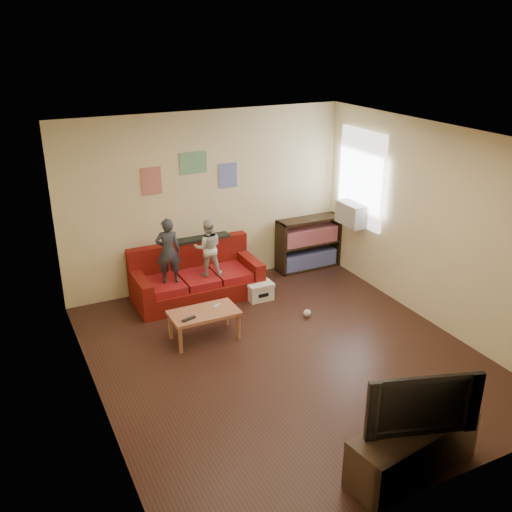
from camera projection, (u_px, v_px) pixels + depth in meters
name	position (u px, v px, depth m)	size (l,w,h in m)	color
room_shell	(286.00, 255.00, 6.61)	(4.52, 5.02, 2.72)	#3B2018
sofa	(196.00, 279.00, 8.57)	(1.89, 0.87, 0.83)	maroon
child_a	(168.00, 251.00, 8.02)	(0.35, 0.23, 0.96)	#2C3139
child_b	(208.00, 248.00, 8.29)	(0.41, 0.32, 0.85)	beige
coffee_table	(204.00, 315.00, 7.37)	(0.89, 0.49, 0.40)	#B66F4B
remote	(189.00, 319.00, 7.15)	(0.19, 0.05, 0.02)	black
game_controller	(217.00, 306.00, 7.47)	(0.13, 0.04, 0.03)	white
bookshelf	(308.00, 246.00, 9.55)	(1.10, 0.33, 0.88)	black
window	(361.00, 178.00, 8.78)	(0.04, 1.08, 1.48)	white
ac_unit	(352.00, 214.00, 8.94)	(0.28, 0.55, 0.35)	#B7B2A3
artwork_left	(151.00, 181.00, 8.18)	(0.30, 0.01, 0.40)	#D87266
artwork_center	(193.00, 163.00, 8.37)	(0.42, 0.01, 0.32)	#72B27F
artwork_right	(228.00, 176.00, 8.69)	(0.30, 0.01, 0.38)	#727FCC
file_box	(259.00, 291.00, 8.54)	(0.38, 0.29, 0.27)	white
tv_stand	(413.00, 449.00, 5.19)	(1.32, 0.44, 0.49)	#402D21
television	(419.00, 399.00, 4.99)	(1.03, 0.14, 0.59)	black
tissue	(307.00, 313.00, 8.05)	(0.11, 0.11, 0.11)	silver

